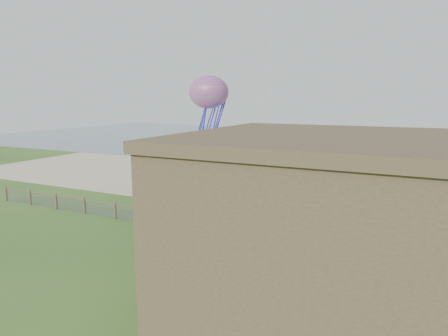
{
  "coord_description": "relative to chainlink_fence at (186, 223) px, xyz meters",
  "views": [
    {
      "loc": [
        13.43,
        -15.63,
        8.68
      ],
      "look_at": [
        1.82,
        8.0,
        4.08
      ],
      "focal_mm": 32.0,
      "sensor_mm": 36.0,
      "label": 1
    }
  ],
  "objects": [
    {
      "name": "sand_beach",
      "position": [
        0.0,
        16.0,
        -0.55
      ],
      "size": [
        72.0,
        20.0,
        0.02
      ],
      "primitive_type": "cube",
      "color": "tan",
      "rests_on": "ground"
    },
    {
      "name": "chainlink_fence",
      "position": [
        0.0,
        0.0,
        0.0
      ],
      "size": [
        36.2,
        0.2,
        1.25
      ],
      "primitive_type": null,
      "color": "brown",
      "rests_on": "ground"
    },
    {
      "name": "ground",
      "position": [
        0.0,
        -6.0,
        -0.55
      ],
      "size": [
        160.0,
        160.0,
        0.0
      ],
      "primitive_type": "plane",
      "color": "#29501B",
      "rests_on": "ground"
    },
    {
      "name": "ocean",
      "position": [
        0.0,
        60.0,
        -0.55
      ],
      "size": [
        160.0,
        68.0,
        0.02
      ],
      "primitive_type": "cube",
      "color": "slate",
      "rests_on": "ground"
    },
    {
      "name": "octopus_kite",
      "position": [
        -4.26,
        11.15,
        6.73
      ],
      "size": [
        4.15,
        3.27,
        7.68
      ],
      "primitive_type": null,
      "rotation": [
        0.0,
        0.0,
        0.18
      ],
      "color": "#FF5028"
    },
    {
      "name": "motel",
      "position": [
        13.0,
        -7.0,
        2.95
      ],
      "size": [
        15.0,
        10.0,
        7.0
      ],
      "primitive_type": "cube",
      "color": "#4B3B28",
      "rests_on": "ground"
    },
    {
      "name": "picnic_table",
      "position": [
        8.3,
        -4.83,
        -0.16
      ],
      "size": [
        2.14,
        1.81,
        0.78
      ],
      "primitive_type": null,
      "rotation": [
        0.0,
        0.0,
        -0.25
      ],
      "color": "#4F3D2D",
      "rests_on": "ground"
    },
    {
      "name": "motel_deck",
      "position": [
        13.0,
        -1.0,
        -0.3
      ],
      "size": [
        15.0,
        2.0,
        0.5
      ],
      "primitive_type": "cube",
      "color": "#4F3D2D",
      "rests_on": "ground"
    }
  ]
}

